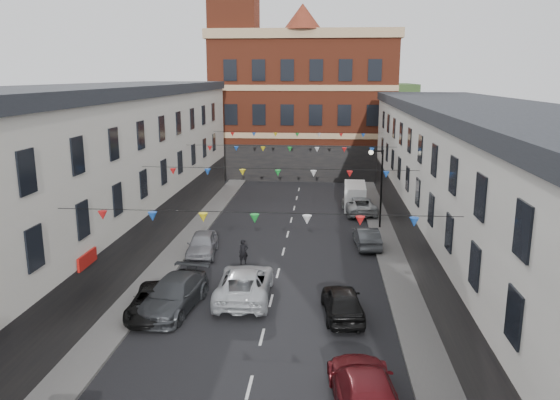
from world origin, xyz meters
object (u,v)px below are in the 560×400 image
(car_left_c, at_px, (154,302))
(white_van, at_px, (355,196))
(street_lamp, at_px, (378,178))
(car_left_d, at_px, (173,295))
(car_right_c, at_px, (365,390))
(car_right_d, at_px, (343,302))
(car_right_e, at_px, (367,237))
(moving_car, at_px, (245,283))
(car_left_e, at_px, (202,244))
(pedestrian, at_px, (243,252))
(car_right_f, at_px, (359,205))

(car_left_c, distance_m, white_van, 25.21)
(street_lamp, bearing_deg, car_left_d, -125.89)
(car_right_c, distance_m, car_right_d, 7.46)
(street_lamp, height_order, car_left_d, street_lamp)
(car_right_e, height_order, moving_car, moving_car)
(car_left_c, height_order, car_right_d, car_right_d)
(moving_car, height_order, white_van, white_van)
(car_right_d, distance_m, car_right_e, 11.24)
(car_left_e, bearing_deg, car_right_c, -64.94)
(moving_car, relative_size, pedestrian, 3.76)
(car_right_e, height_order, car_right_f, car_right_f)
(moving_car, height_order, pedestrian, moving_car)
(car_right_d, xyz_separation_m, car_right_f, (1.90, 20.26, -0.02))
(pedestrian, bearing_deg, car_left_e, 129.43)
(car_right_f, bearing_deg, white_van, -89.10)
(car_right_d, bearing_deg, pedestrian, -55.83)
(street_lamp, height_order, pedestrian, street_lamp)
(white_van, bearing_deg, car_right_d, -92.48)
(moving_car, distance_m, white_van, 21.57)
(car_right_d, relative_size, car_right_e, 1.08)
(car_left_c, xyz_separation_m, pedestrian, (3.26, 7.42, 0.15))
(car_left_e, xyz_separation_m, car_right_f, (10.62, 11.79, -0.01))
(car_right_e, bearing_deg, white_van, -93.53)
(car_left_e, relative_size, car_right_c, 0.81)
(car_left_d, relative_size, car_right_c, 1.02)
(white_van, bearing_deg, car_left_c, -113.51)
(street_lamp, xyz_separation_m, car_left_d, (-11.21, -15.50, -3.11))
(car_right_d, relative_size, car_right_f, 0.84)
(car_right_c, xyz_separation_m, pedestrian, (-6.39, 14.42, -0.00))
(car_right_d, height_order, white_van, white_van)
(car_right_d, xyz_separation_m, pedestrian, (-5.84, 6.98, 0.03))
(car_right_e, distance_m, white_van, 11.30)
(car_right_d, distance_m, moving_car, 5.32)
(car_left_c, bearing_deg, car_left_e, 82.43)
(car_left_c, xyz_separation_m, car_right_e, (11.00, 11.51, 0.04))
(moving_car, bearing_deg, car_right_f, -112.14)
(car_left_e, relative_size, white_van, 0.94)
(car_right_e, bearing_deg, car_right_f, -94.85)
(street_lamp, xyz_separation_m, moving_car, (-7.95, -13.77, -3.09))
(street_lamp, distance_m, white_van, 7.46)
(car_left_c, bearing_deg, street_lamp, 47.95)
(street_lamp, bearing_deg, pedestrian, -135.53)
(street_lamp, bearing_deg, car_left_c, -126.90)
(car_right_d, distance_m, car_right_f, 20.35)
(white_van, bearing_deg, pedestrian, -114.22)
(street_lamp, height_order, car_right_e, street_lamp)
(car_right_d, bearing_deg, car_left_e, -49.90)
(car_left_d, distance_m, car_right_d, 8.27)
(car_left_d, relative_size, car_right_d, 1.24)
(car_left_d, bearing_deg, car_left_e, 100.61)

